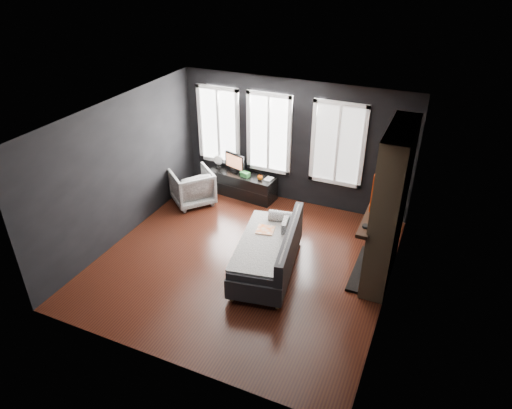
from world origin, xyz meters
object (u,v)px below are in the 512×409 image
at_px(media_console, 242,185).
at_px(monitor, 235,161).
at_px(armchair, 192,185).
at_px(book, 266,174).
at_px(mug, 260,177).
at_px(sofa, 267,249).
at_px(mantel_vase, 379,194).

distance_m(media_console, monitor, 0.55).
bearing_deg(armchair, media_console, 171.01).
distance_m(armchair, book, 1.62).
xyz_separation_m(monitor, mug, (0.68, -0.16, -0.19)).
bearing_deg(media_console, book, 6.39).
height_order(sofa, media_console, sofa).
bearing_deg(mug, mantel_vase, -22.15).
xyz_separation_m(armchair, mantel_vase, (4.00, -0.45, 0.89)).
relative_size(book, mantel_vase, 1.21).
bearing_deg(mantel_vase, monitor, 159.56).
bearing_deg(mug, armchair, -154.75).
height_order(armchair, mug, armchair).
relative_size(armchair, mantel_vase, 4.78).
bearing_deg(mantel_vase, media_console, 159.25).
xyz_separation_m(armchair, media_console, (0.86, 0.74, -0.16)).
bearing_deg(media_console, monitor, 170.80).
bearing_deg(armchair, mantel_vase, 123.86).
height_order(armchair, media_console, armchair).
relative_size(armchair, media_console, 0.54).
height_order(armchair, monitor, monitor).
distance_m(sofa, monitor, 2.96).
distance_m(armchair, mantel_vase, 4.12).
height_order(armchair, book, armchair).
bearing_deg(monitor, mug, 4.19).
bearing_deg(armchair, book, 157.71).
xyz_separation_m(sofa, media_console, (-1.56, 2.30, -0.17)).
distance_m(mug, mantel_vase, 2.96).
distance_m(monitor, mug, 0.73).
distance_m(sofa, mug, 2.45).
height_order(mug, book, book).
xyz_separation_m(book, mantel_vase, (2.57, -1.19, 0.67)).
xyz_separation_m(media_console, monitor, (-0.20, 0.06, 0.51)).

